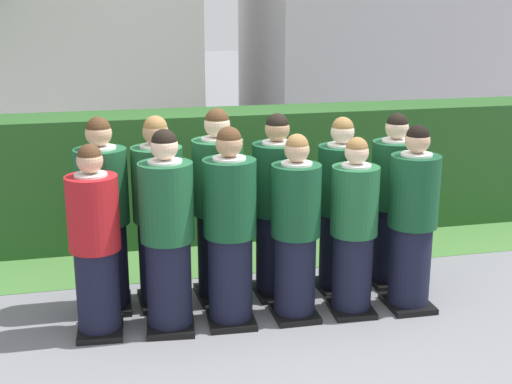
{
  "coord_description": "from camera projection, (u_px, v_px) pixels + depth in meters",
  "views": [
    {
      "loc": [
        -1.31,
        -5.37,
        2.66
      ],
      "look_at": [
        0.0,
        0.25,
        1.05
      ],
      "focal_mm": 49.59,
      "sensor_mm": 36.0,
      "label": 1
    }
  ],
  "objects": [
    {
      "name": "lawn_strip",
      "position": [
        230.0,
        258.0,
        7.39
      ],
      "size": [
        8.13,
        0.9,
        0.01
      ],
      "primitive_type": "cube",
      "color": "#477A38",
      "rests_on": "ground"
    },
    {
      "name": "student_front_row_4",
      "position": [
        354.0,
        231.0,
        5.98
      ],
      "size": [
        0.4,
        0.5,
        1.54
      ],
      "color": "black",
      "rests_on": "ground"
    },
    {
      "name": "student_rear_row_5",
      "position": [
        393.0,
        204.0,
        6.59
      ],
      "size": [
        0.43,
        0.52,
        1.64
      ],
      "color": "black",
      "rests_on": "ground"
    },
    {
      "name": "student_front_row_1",
      "position": [
        167.0,
        237.0,
        5.65
      ],
      "size": [
        0.43,
        0.54,
        1.67
      ],
      "color": "black",
      "rests_on": "ground"
    },
    {
      "name": "student_rear_row_3",
      "position": [
        277.0,
        210.0,
        6.33
      ],
      "size": [
        0.44,
        0.49,
        1.68
      ],
      "color": "black",
      "rests_on": "ground"
    },
    {
      "name": "student_front_row_5",
      "position": [
        412.0,
        223.0,
        6.06
      ],
      "size": [
        0.42,
        0.51,
        1.63
      ],
      "color": "black",
      "rests_on": "ground"
    },
    {
      "name": "student_in_red_blazer",
      "position": [
        95.0,
        246.0,
        5.58
      ],
      "size": [
        0.41,
        0.51,
        1.57
      ],
      "color": "black",
      "rests_on": "ground"
    },
    {
      "name": "student_front_row_3",
      "position": [
        296.0,
        232.0,
        5.88
      ],
      "size": [
        0.41,
        0.5,
        1.59
      ],
      "color": "black",
      "rests_on": "ground"
    },
    {
      "name": "student_rear_row_4",
      "position": [
        340.0,
        210.0,
        6.43
      ],
      "size": [
        0.42,
        0.48,
        1.63
      ],
      "color": "black",
      "rests_on": "ground"
    },
    {
      "name": "ground_plane",
      "position": [
        263.0,
        318.0,
        6.04
      ],
      "size": [
        60.0,
        60.0,
        0.0
      ],
      "primitive_type": "plane",
      "color": "slate"
    },
    {
      "name": "hedge",
      "position": [
        216.0,
        174.0,
        7.95
      ],
      "size": [
        8.13,
        0.7,
        1.43
      ],
      "color": "#285623",
      "rests_on": "ground"
    },
    {
      "name": "student_rear_row_1",
      "position": [
        159.0,
        217.0,
        6.12
      ],
      "size": [
        0.44,
        0.5,
        1.69
      ],
      "color": "black",
      "rests_on": "ground"
    },
    {
      "name": "student_front_row_2",
      "position": [
        230.0,
        232.0,
        5.77
      ],
      "size": [
        0.43,
        0.5,
        1.67
      ],
      "color": "black",
      "rests_on": "ground"
    },
    {
      "name": "student_rear_row_2",
      "position": [
        218.0,
        210.0,
        6.25
      ],
      "size": [
        0.45,
        0.55,
        1.74
      ],
      "color": "black",
      "rests_on": "ground"
    },
    {
      "name": "student_rear_row_0",
      "position": [
        104.0,
        220.0,
        6.03
      ],
      "size": [
        0.44,
        0.5,
        1.7
      ],
      "color": "black",
      "rests_on": "ground"
    }
  ]
}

